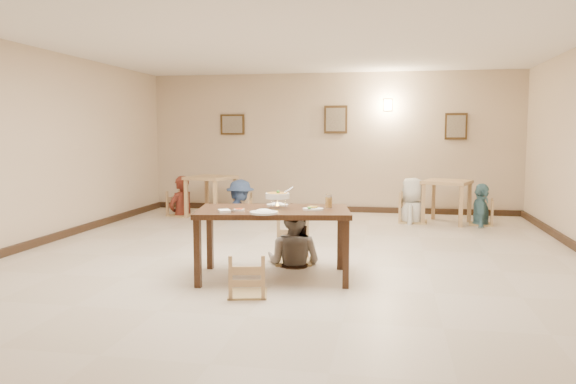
% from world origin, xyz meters
% --- Properties ---
extents(floor, '(10.00, 10.00, 0.00)m').
position_xyz_m(floor, '(0.00, 0.00, 0.00)').
color(floor, beige).
rests_on(floor, ground).
extents(ceiling, '(10.00, 10.00, 0.00)m').
position_xyz_m(ceiling, '(0.00, 0.00, 3.00)').
color(ceiling, silver).
rests_on(ceiling, wall_back).
extents(wall_back, '(10.00, 0.00, 10.00)m').
position_xyz_m(wall_back, '(0.00, 5.00, 1.50)').
color(wall_back, '#C9B194').
rests_on(wall_back, floor).
extents(wall_front, '(10.00, 0.00, 10.00)m').
position_xyz_m(wall_front, '(0.00, -5.00, 1.50)').
color(wall_front, '#C9B194').
rests_on(wall_front, floor).
extents(wall_left, '(0.00, 10.00, 10.00)m').
position_xyz_m(wall_left, '(-4.00, 0.00, 1.50)').
color(wall_left, '#C9B194').
rests_on(wall_left, floor).
extents(baseboard_back, '(8.00, 0.06, 0.12)m').
position_xyz_m(baseboard_back, '(0.00, 4.97, 0.06)').
color(baseboard_back, '#2F1F13').
rests_on(baseboard_back, floor).
extents(baseboard_left, '(0.06, 10.00, 0.12)m').
position_xyz_m(baseboard_left, '(-3.97, 0.00, 0.06)').
color(baseboard_left, '#2F1F13').
rests_on(baseboard_left, floor).
extents(picture_a, '(0.55, 0.04, 0.45)m').
position_xyz_m(picture_a, '(-2.20, 4.96, 1.90)').
color(picture_a, '#3A2612').
rests_on(picture_a, wall_back).
extents(picture_b, '(0.50, 0.04, 0.60)m').
position_xyz_m(picture_b, '(0.10, 4.96, 2.00)').
color(picture_b, '#3A2612').
rests_on(picture_b, wall_back).
extents(picture_c, '(0.45, 0.04, 0.55)m').
position_xyz_m(picture_c, '(2.60, 4.96, 1.85)').
color(picture_c, '#3A2612').
rests_on(picture_c, wall_back).
extents(wall_sconce, '(0.16, 0.05, 0.22)m').
position_xyz_m(wall_sconce, '(1.20, 4.96, 2.30)').
color(wall_sconce, '#FFD88C').
rests_on(wall_sconce, wall_back).
extents(main_table, '(1.90, 1.26, 0.83)m').
position_xyz_m(main_table, '(-0.05, -0.79, 0.74)').
color(main_table, '#3A2112').
rests_on(main_table, floor).
extents(chair_far, '(0.47, 0.47, 1.00)m').
position_xyz_m(chair_far, '(0.04, 0.01, 0.50)').
color(chair_far, tan).
rests_on(chair_far, floor).
extents(chair_near, '(0.41, 0.41, 0.86)m').
position_xyz_m(chair_near, '(-0.18, -1.54, 0.43)').
color(chair_near, tan).
rests_on(chair_near, floor).
extents(main_diner, '(0.91, 0.79, 1.61)m').
position_xyz_m(main_diner, '(0.06, -0.06, 0.80)').
color(main_diner, gray).
rests_on(main_diner, floor).
extents(curry_warmer, '(0.32, 0.28, 0.25)m').
position_xyz_m(curry_warmer, '(-0.01, -0.74, 0.97)').
color(curry_warmer, silver).
rests_on(curry_warmer, main_table).
extents(rice_plate_far, '(0.27, 0.27, 0.06)m').
position_xyz_m(rice_plate_far, '(-0.06, -0.51, 0.84)').
color(rice_plate_far, white).
rests_on(rice_plate_far, main_table).
extents(rice_plate_near, '(0.31, 0.31, 0.07)m').
position_xyz_m(rice_plate_near, '(-0.08, -1.19, 0.84)').
color(rice_plate_near, white).
rests_on(rice_plate_near, main_table).
extents(fried_plate, '(0.24, 0.24, 0.05)m').
position_xyz_m(fried_plate, '(0.42, -0.80, 0.84)').
color(fried_plate, white).
rests_on(fried_plate, main_table).
extents(chili_dish, '(0.12, 0.12, 0.03)m').
position_xyz_m(chili_dish, '(-0.41, -1.01, 0.84)').
color(chili_dish, white).
rests_on(chili_dish, main_table).
extents(napkin_cutlery, '(0.21, 0.26, 0.03)m').
position_xyz_m(napkin_cutlery, '(-0.53, -1.17, 0.84)').
color(napkin_cutlery, white).
rests_on(napkin_cutlery, main_table).
extents(drink_glass, '(0.08, 0.08, 0.16)m').
position_xyz_m(drink_glass, '(0.57, -0.57, 0.90)').
color(drink_glass, white).
rests_on(drink_glass, main_table).
extents(bg_table_left, '(1.04, 1.04, 0.83)m').
position_xyz_m(bg_table_left, '(-2.34, 3.79, 0.69)').
color(bg_table_left, tan).
rests_on(bg_table_left, floor).
extents(bg_table_right, '(1.04, 1.04, 0.82)m').
position_xyz_m(bg_table_right, '(2.35, 3.80, 0.68)').
color(bg_table_right, tan).
rests_on(bg_table_right, floor).
extents(bg_chair_ll, '(0.45, 0.45, 0.97)m').
position_xyz_m(bg_chair_ll, '(-2.97, 3.76, 0.48)').
color(bg_chair_ll, tan).
rests_on(bg_chair_ll, floor).
extents(bg_chair_lr, '(0.44, 0.44, 0.93)m').
position_xyz_m(bg_chair_lr, '(-1.70, 3.73, 0.46)').
color(bg_chair_lr, tan).
rests_on(bg_chair_lr, floor).
extents(bg_chair_rl, '(0.51, 0.51, 1.10)m').
position_xyz_m(bg_chair_rl, '(1.72, 3.79, 0.55)').
color(bg_chair_rl, tan).
rests_on(bg_chair_rl, floor).
extents(bg_chair_rr, '(0.42, 0.42, 0.90)m').
position_xyz_m(bg_chair_rr, '(2.97, 3.72, 0.45)').
color(bg_chair_rr, tan).
rests_on(bg_chair_rr, floor).
extents(bg_diner_a, '(0.64, 0.73, 1.67)m').
position_xyz_m(bg_diner_a, '(-2.97, 3.76, 0.83)').
color(bg_diner_a, maroon).
rests_on(bg_diner_a, floor).
extents(bg_diner_b, '(0.60, 1.02, 1.56)m').
position_xyz_m(bg_diner_b, '(-1.70, 3.73, 0.78)').
color(bg_diner_b, '#3D588A').
rests_on(bg_diner_b, floor).
extents(bg_diner_c, '(0.70, 0.93, 1.72)m').
position_xyz_m(bg_diner_c, '(1.72, 3.79, 0.86)').
color(bg_diner_c, silver).
rests_on(bg_diner_c, floor).
extents(bg_diner_d, '(0.49, 0.95, 1.55)m').
position_xyz_m(bg_diner_d, '(2.97, 3.72, 0.78)').
color(bg_diner_d, teal).
rests_on(bg_diner_d, floor).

